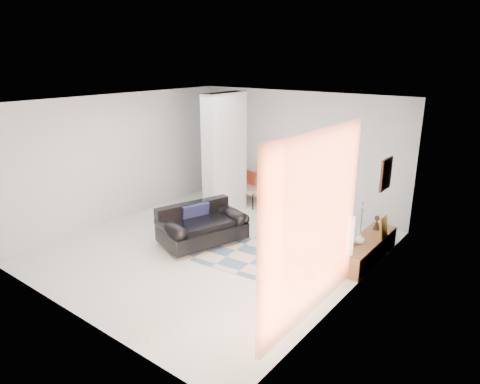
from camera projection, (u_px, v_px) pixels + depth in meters
The scene contains 17 objects.
floor at pixel (217, 247), 8.36m from camera, with size 6.00×6.00×0.00m, color silver.
ceiling at pixel (214, 101), 7.51m from camera, with size 6.00×6.00×0.00m, color white.
wall_back at pixel (298, 151), 10.20m from camera, with size 6.00×6.00×0.00m, color silver.
wall_front at pixel (68, 226), 5.66m from camera, with size 6.00×6.00×0.00m, color silver.
wall_left at pixel (122, 158), 9.53m from camera, with size 6.00×6.00×0.00m, color silver.
wall_right at pixel (356, 208), 6.34m from camera, with size 6.00×6.00×0.00m, color silver.
partition_column at pixel (225, 155), 9.78m from camera, with size 0.35×1.20×2.80m, color silver.
hallway_door at pixel (228, 155), 11.50m from camera, with size 0.85×0.06×2.04m, color silver.
curtain at pixel (315, 227), 5.50m from camera, with size 2.55×2.55×0.00m, color #E26A3B.
wall_art at pixel (386, 174), 7.23m from camera, with size 0.04×0.45×0.55m, color #3A1E0F.
media_console at pixel (367, 249), 7.79m from camera, with size 0.45×1.82×0.80m.
loveseat at pixel (201, 226), 8.45m from camera, with size 1.40×1.84×0.76m.
daybed at pixel (241, 183), 11.05m from camera, with size 1.69×0.95×0.77m.
area_rug at pixel (258, 257), 7.93m from camera, with size 2.39×1.60×0.01m, color beige.
cylinder_lamp at pixel (350, 236), 7.04m from camera, with size 0.12×0.12×0.66m, color silver.
bronze_figurine at pixel (377, 223), 8.11m from camera, with size 0.14×0.14×0.27m, color #341E17, non-canonical shape.
vase at pixel (360, 238), 7.52m from camera, with size 0.18×0.18×0.19m, color silver.
Camera 1 is at (5.01, -5.78, 3.55)m, focal length 32.00 mm.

